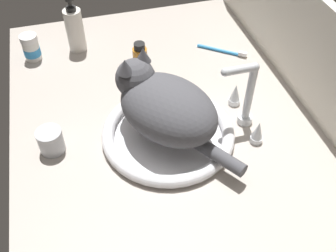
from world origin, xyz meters
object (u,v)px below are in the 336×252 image
(sink_basin, at_px, (168,133))
(toothbrush, at_px, (223,51))
(pill_bottle, at_px, (31,48))
(faucet, at_px, (246,101))
(cat, at_px, (162,104))
(metal_jar, at_px, (51,140))
(amber_bottle, at_px, (140,64))
(soap_pump_bottle, at_px, (75,29))

(sink_basin, bearing_deg, toothbrush, 138.89)
(sink_basin, height_order, pill_bottle, pill_bottle)
(faucet, height_order, cat, cat)
(toothbrush, bearing_deg, sink_basin, -41.11)
(faucet, height_order, toothbrush, faucet)
(metal_jar, xyz_separation_m, toothbrush, (-0.27, 0.55, -0.03))
(metal_jar, bearing_deg, amber_bottle, 125.92)
(cat, distance_m, metal_jar, 0.28)
(metal_jar, relative_size, toothbrush, 0.47)
(faucet, distance_m, toothbrush, 0.32)
(soap_pump_bottle, relative_size, amber_bottle, 1.36)
(amber_bottle, bearing_deg, sink_basin, 4.01)
(soap_pump_bottle, height_order, toothbrush, soap_pump_bottle)
(amber_bottle, bearing_deg, pill_bottle, -124.01)
(cat, xyz_separation_m, toothbrush, (-0.29, 0.28, -0.10))
(soap_pump_bottle, relative_size, pill_bottle, 2.18)
(soap_pump_bottle, bearing_deg, amber_bottle, 36.33)
(amber_bottle, distance_m, toothbrush, 0.30)
(sink_basin, bearing_deg, pill_bottle, -143.98)
(sink_basin, distance_m, soap_pump_bottle, 0.48)
(soap_pump_bottle, bearing_deg, toothbrush, 72.15)
(metal_jar, bearing_deg, faucet, 85.56)
(cat, height_order, metal_jar, cat)
(cat, bearing_deg, faucet, 85.99)
(faucet, height_order, amber_bottle, faucet)
(faucet, xyz_separation_m, cat, (-0.01, -0.21, 0.03))
(faucet, distance_m, soap_pump_bottle, 0.58)
(soap_pump_bottle, distance_m, amber_bottle, 0.27)
(toothbrush, bearing_deg, metal_jar, -64.07)
(amber_bottle, bearing_deg, toothbrush, 104.60)
(cat, height_order, toothbrush, cat)
(metal_jar, bearing_deg, sink_basin, 82.43)
(sink_basin, height_order, toothbrush, sink_basin)
(sink_basin, relative_size, pill_bottle, 4.03)
(sink_basin, xyz_separation_m, pill_bottle, (-0.43, -0.31, 0.02))
(faucet, bearing_deg, toothbrush, 168.10)
(metal_jar, distance_m, toothbrush, 0.61)
(sink_basin, relative_size, soap_pump_bottle, 1.85)
(pill_bottle, bearing_deg, faucet, 50.04)
(cat, relative_size, soap_pump_bottle, 1.95)
(sink_basin, xyz_separation_m, amber_bottle, (-0.23, -0.02, 0.05))
(metal_jar, height_order, amber_bottle, amber_bottle)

